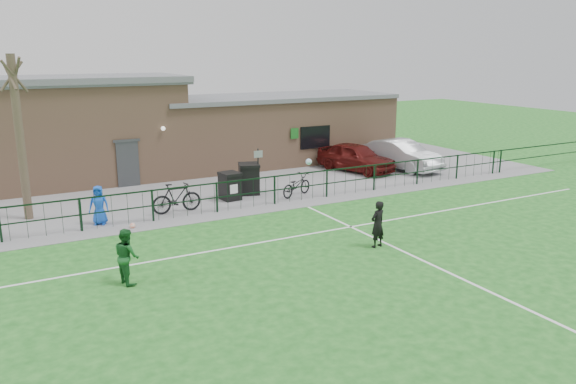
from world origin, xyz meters
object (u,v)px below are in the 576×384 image
wheelie_bin_left (230,187)px  bicycle_e (296,185)px  outfield_player (127,256)px  ball_ground (133,226)px  bare_tree (20,139)px  car_maroon (356,157)px  bicycle_d (177,198)px  wheelie_bin_right (249,180)px  car_silver (401,155)px  spectator_child (99,205)px  sign_post (258,171)px

wheelie_bin_left → bicycle_e: size_ratio=0.60×
outfield_player → ball_ground: (1.23, 4.77, -0.66)m
bare_tree → car_maroon: 15.89m
wheelie_bin_left → car_maroon: car_maroon is taller
bare_tree → bicycle_d: 5.93m
wheelie_bin_left → wheelie_bin_right: size_ratio=0.86×
wheelie_bin_left → wheelie_bin_right: bearing=19.0°
car_silver → outfield_player: bearing=-161.5°
wheelie_bin_right → bicycle_e: wheelie_bin_right is taller
wheelie_bin_left → bicycle_e: wheelie_bin_left is taller
wheelie_bin_left → spectator_child: (-5.48, -1.01, 0.17)m
bicycle_d → spectator_child: 2.91m
bare_tree → car_maroon: bearing=4.8°
bare_tree → wheelie_bin_right: 9.12m
spectator_child → ball_ground: spectator_child is taller
bare_tree → wheelie_bin_right: bare_tree is taller
sign_post → outfield_player: sign_post is taller
bicycle_d → car_silver: bearing=-80.8°
car_maroon → outfield_player: 16.51m
wheelie_bin_right → bicycle_d: bearing=-141.3°
bicycle_d → bicycle_e: bicycle_d is taller
car_maroon → bicycle_d: (-10.57, -3.16, -0.16)m
ball_ground → car_silver: bearing=13.6°
wheelie_bin_left → car_silver: size_ratio=0.23×
wheelie_bin_right → ball_ground: wheelie_bin_right is taller
wheelie_bin_left → spectator_child: spectator_child is taller
bare_tree → bicycle_d: size_ratio=3.10×
wheelie_bin_right → ball_ground: 6.26m
wheelie_bin_left → ball_ground: 5.01m
wheelie_bin_right → car_silver: size_ratio=0.27×
wheelie_bin_left → spectator_child: 5.57m
bicycle_d → wheelie_bin_left: bearing=-72.9°
sign_post → spectator_child: 7.08m
bare_tree → bicycle_d: bare_tree is taller
wheelie_bin_left → bicycle_e: (2.74, -0.80, -0.06)m
wheelie_bin_right → bicycle_e: bearing=-21.7°
car_silver → bicycle_d: 13.18m
wheelie_bin_left → car_silver: bearing=1.8°
bare_tree → bicycle_d: (5.11, -1.83, -2.40)m
wheelie_bin_left → sign_post: size_ratio=0.54×
bicycle_d → outfield_player: 6.76m
wheelie_bin_left → bare_tree: bearing=166.0°
bicycle_e → ball_ground: size_ratio=8.99×
bicycle_d → bicycle_e: (5.32, 0.06, -0.11)m
wheelie_bin_left → sign_post: 1.57m
wheelie_bin_right → bicycle_d: 3.95m
bicycle_e → outfield_player: 10.44m
sign_post → bicycle_e: sign_post is taller
bare_tree → spectator_child: (2.21, -1.98, -2.27)m
wheelie_bin_left → sign_post: bearing=5.8°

